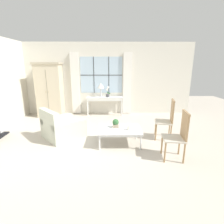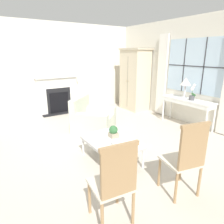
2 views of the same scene
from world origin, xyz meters
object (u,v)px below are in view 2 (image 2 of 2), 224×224
Objects in this scene: pillar_candle at (114,143)px; accent_chair_wooden at (115,180)px; console_table at (188,102)px; fireplace at (58,91)px; potted_plant_small at (113,132)px; coffee_table at (111,142)px; table_lamp at (186,82)px; armchair_upholstered at (93,120)px; potted_orchid at (192,94)px; side_chair_wooden at (187,156)px; armoire at (135,79)px.

accent_chair_wooden is at bearing -33.55° from pillar_candle.
accent_chair_wooden reaches higher than console_table.
fireplace is 2.10× the size of accent_chair_wooden.
fireplace reaches higher than potted_plant_small.
pillar_candle is (0.67, -2.76, -0.19)m from console_table.
console_table reaches higher than coffee_table.
table_lamp is 0.42× the size of armchair_upholstered.
potted_orchid reaches higher than console_table.
fireplace is at bearing -178.72° from side_chair_wooden.
console_table is 2.53m from armchair_upholstered.
fireplace is 4.79m from accent_chair_wooden.
coffee_table is at bearing -3.49° from fireplace.
side_chair_wooden is 1.04× the size of accent_chair_wooden.
coffee_table is at bearing -80.47° from console_table.
armchair_upholstered is at bearing 156.92° from accent_chair_wooden.
fireplace is 10.05× the size of potted_plant_small.
side_chair_wooden reaches higher than accent_chair_wooden.
table_lamp reaches higher than side_chair_wooden.
armoire is 17.44× the size of pillar_candle.
side_chair_wooden is 4.95× the size of potted_plant_small.
armchair_upholstered is (-1.24, -2.21, -0.63)m from potted_orchid.
pillar_candle is (3.71, -0.29, -0.26)m from fireplace.
console_table is 2.73m from coffee_table.
fireplace reaches higher than side_chair_wooden.
table_lamp is at bearing 117.64° from accent_chair_wooden.
table_lamp is 4.62× the size of pillar_candle.
pillar_candle is (-0.98, 0.65, -0.13)m from accent_chair_wooden.
accent_chair_wooden is at bearing -31.39° from coffee_table.
pillar_candle is at bearing 146.45° from accent_chair_wooden.
accent_chair_wooden is at bearing -64.15° from console_table.
armchair_upholstered is at bearing -65.50° from armoire.
potted_orchid is 2.83m from pillar_candle.
potted_plant_small is (0.35, -2.57, -0.13)m from console_table.
potted_orchid is 2.73m from coffee_table.
console_table is at bearing 126.69° from side_chair_wooden.
pillar_candle reaches higher than coffee_table.
table_lamp is at bearing 100.92° from potted_plant_small.
armchair_upholstered is (0.98, -2.15, -0.77)m from armoire.
potted_orchid is at bearing 1.77° from armoire.
table_lamp is (1.95, 0.11, 0.12)m from armoire.
potted_plant_small is 1.88× the size of pillar_candle.
armoire reaches higher than accent_chair_wooden.
coffee_table is at bearing -15.89° from armchair_upholstered.
console_table is 3.39× the size of potted_orchid.
table_lamp is 1.29× the size of potted_orchid.
side_chair_wooden is at bearing -53.31° from console_table.
console_table is at bearing -9.37° from table_lamp.
coffee_table is at bearing -48.29° from potted_plant_small.
table_lamp is (-0.15, 0.02, 0.50)m from console_table.
side_chair_wooden is at bearing 1.28° from fireplace.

